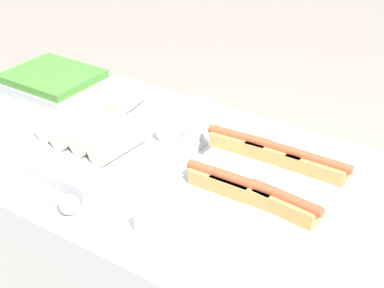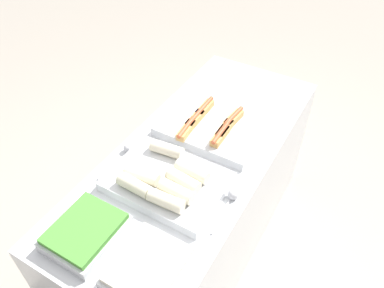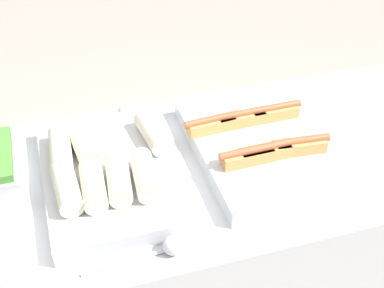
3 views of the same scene
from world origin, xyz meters
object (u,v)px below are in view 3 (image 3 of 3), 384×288
Objects in this scene: tray_hotdogs at (260,144)px; tray_wraps at (111,172)px; serving_spoon_far at (119,114)px; serving_spoon_near at (165,248)px.

tray_wraps reaches higher than tray_hotdogs.
tray_wraps is 0.30m from serving_spoon_far.
tray_wraps is at bearing -179.52° from tray_hotdogs.
tray_hotdogs is at bearing 0.48° from tray_wraps.
serving_spoon_far is (0.00, 0.58, -0.00)m from serving_spoon_near.
tray_hotdogs is 0.46m from serving_spoon_near.
tray_wraps reaches higher than serving_spoon_far.
tray_wraps is at bearing -104.69° from serving_spoon_far.
serving_spoon_far is (-0.36, 0.29, -0.01)m from tray_hotdogs.
serving_spoon_near and serving_spoon_far have the same top height.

